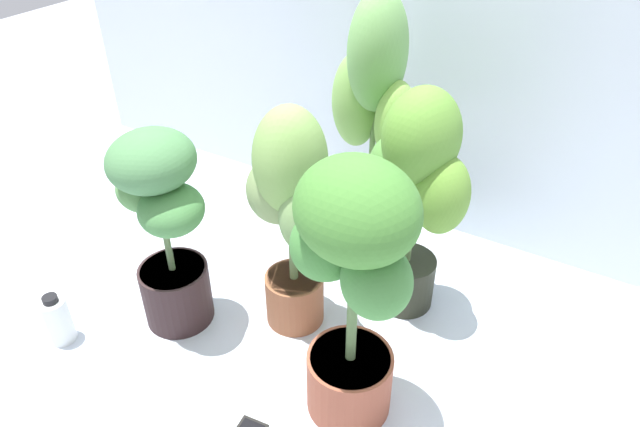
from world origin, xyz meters
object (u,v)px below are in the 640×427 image
(potted_plant_center, at_px, (293,206))
(nutrient_bottle, at_px, (57,320))
(potted_plant_back_right, at_px, (417,183))
(potted_plant_front_right, at_px, (353,275))
(potted_plant_front_left, at_px, (163,221))
(potted_plant_back_center, at_px, (373,109))

(potted_plant_center, bearing_deg, nutrient_bottle, -142.31)
(potted_plant_back_right, distance_m, potted_plant_front_right, 0.48)
(potted_plant_front_right, height_order, potted_plant_center, potted_plant_front_right)
(potted_plant_back_right, distance_m, potted_plant_center, 0.39)
(potted_plant_front_left, xyz_separation_m, potted_plant_center, (0.34, 0.19, 0.06))
(potted_plant_center, bearing_deg, potted_plant_front_right, -34.86)
(potted_plant_front_right, relative_size, nutrient_bottle, 4.38)
(potted_plant_back_center, distance_m, potted_plant_front_right, 0.73)
(potted_plant_front_right, bearing_deg, potted_plant_center, 145.14)
(potted_plant_back_center, relative_size, potted_plant_center, 1.28)
(potted_plant_back_right, relative_size, nutrient_bottle, 4.32)
(nutrient_bottle, bearing_deg, potted_plant_front_right, 15.31)
(potted_plant_front_left, xyz_separation_m, potted_plant_front_right, (0.65, -0.02, 0.09))
(potted_plant_front_left, height_order, potted_plant_front_right, potted_plant_front_right)
(potted_plant_back_center, relative_size, potted_plant_front_left, 1.43)
(potted_plant_front_right, xyz_separation_m, potted_plant_center, (-0.31, 0.22, -0.03))
(nutrient_bottle, bearing_deg, potted_plant_back_center, 55.23)
(potted_plant_back_right, xyz_separation_m, potted_plant_front_right, (0.03, -0.48, 0.00))
(potted_plant_back_right, relative_size, potted_plant_center, 1.02)
(potted_plant_center, xyz_separation_m, nutrient_bottle, (-0.61, -0.47, -0.37))
(potted_plant_back_right, height_order, potted_plant_front_left, potted_plant_back_right)
(potted_plant_back_right, bearing_deg, nutrient_bottle, -140.49)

